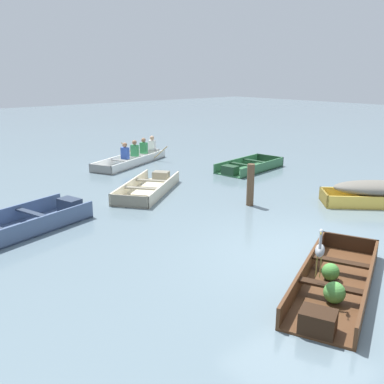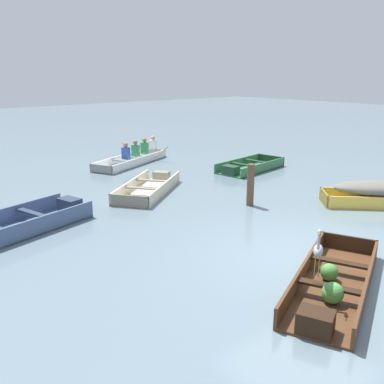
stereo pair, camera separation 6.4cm
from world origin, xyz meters
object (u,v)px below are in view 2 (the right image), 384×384
at_px(dinghy_dark_varnish_foreground, 332,285).
at_px(mooring_post, 250,185).
at_px(rowboat_white_with_crew, 135,157).
at_px(heron_on_dinghy, 318,250).
at_px(skiff_cream_outer_moored, 149,188).
at_px(skiff_green_far_moored, 248,167).
at_px(skiff_yellow_mid_moored, 380,192).
at_px(skiff_slate_blue_near_moored, 20,225).

xyz_separation_m(dinghy_dark_varnish_foreground, mooring_post, (2.49, 4.01, 0.43)).
distance_m(rowboat_white_with_crew, heron_on_dinghy, 11.23).
bearing_deg(heron_on_dinghy, skiff_cream_outer_moored, 76.32).
height_order(skiff_green_far_moored, skiff_cream_outer_moored, skiff_green_far_moored).
bearing_deg(skiff_green_far_moored, skiff_yellow_mid_moored, -95.18).
height_order(dinghy_dark_varnish_foreground, rowboat_white_with_crew, rowboat_white_with_crew).
xyz_separation_m(skiff_slate_blue_near_moored, skiff_yellow_mid_moored, (7.92, -4.26, 0.23)).
distance_m(dinghy_dark_varnish_foreground, skiff_slate_blue_near_moored, 6.68).
bearing_deg(heron_on_dinghy, skiff_slate_blue_near_moored, 111.78).
bearing_deg(skiff_slate_blue_near_moored, skiff_cream_outer_moored, 11.33).
bearing_deg(skiff_cream_outer_moored, dinghy_dark_varnish_foreground, -100.37).
relative_size(skiff_green_far_moored, heron_on_dinghy, 3.42).
bearing_deg(rowboat_white_with_crew, skiff_green_far_moored, -58.34).
distance_m(skiff_green_far_moored, skiff_cream_outer_moored, 4.31).
relative_size(dinghy_dark_varnish_foreground, skiff_cream_outer_moored, 1.10).
relative_size(heron_on_dinghy, mooring_post, 0.75).
height_order(skiff_cream_outer_moored, rowboat_white_with_crew, rowboat_white_with_crew).
xyz_separation_m(dinghy_dark_varnish_foreground, heron_on_dinghy, (-0.40, 0.06, 0.71)).
bearing_deg(skiff_yellow_mid_moored, skiff_slate_blue_near_moored, 151.71).
relative_size(dinghy_dark_varnish_foreground, mooring_post, 3.06).
bearing_deg(skiff_green_far_moored, dinghy_dark_varnish_foreground, -129.07).
height_order(skiff_green_far_moored, rowboat_white_with_crew, rowboat_white_with_crew).
height_order(dinghy_dark_varnish_foreground, mooring_post, mooring_post).
bearing_deg(mooring_post, skiff_green_far_moored, 42.82).
bearing_deg(dinghy_dark_varnish_foreground, rowboat_white_with_crew, 73.13).
relative_size(dinghy_dark_varnish_foreground, skiff_yellow_mid_moored, 1.28).
height_order(skiff_slate_blue_near_moored, skiff_yellow_mid_moored, skiff_yellow_mid_moored).
bearing_deg(skiff_cream_outer_moored, skiff_yellow_mid_moored, -52.79).
distance_m(skiff_green_far_moored, rowboat_white_with_crew, 4.46).
bearing_deg(skiff_green_far_moored, heron_on_dinghy, -131.26).
bearing_deg(skiff_yellow_mid_moored, skiff_green_far_moored, 84.82).
bearing_deg(skiff_cream_outer_moored, rowboat_white_with_crew, 62.44).
relative_size(skiff_slate_blue_near_moored, skiff_cream_outer_moored, 1.18).
distance_m(skiff_green_far_moored, heron_on_dinghy, 9.09).
xyz_separation_m(skiff_yellow_mid_moored, mooring_post, (-2.62, 2.20, 0.19)).
xyz_separation_m(skiff_yellow_mid_moored, heron_on_dinghy, (-5.52, -1.75, 0.47)).
distance_m(dinghy_dark_varnish_foreground, rowboat_white_with_crew, 11.14).
height_order(skiff_slate_blue_near_moored, heron_on_dinghy, heron_on_dinghy).
relative_size(skiff_slate_blue_near_moored, skiff_yellow_mid_moored, 1.37).
bearing_deg(mooring_post, rowboat_white_with_crew, 83.63).
distance_m(dinghy_dark_varnish_foreground, skiff_cream_outer_moored, 7.00).
height_order(rowboat_white_with_crew, heron_on_dinghy, heron_on_dinghy).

